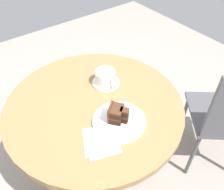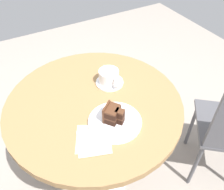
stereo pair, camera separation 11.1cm
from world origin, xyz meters
name	(u,v)px [view 1 (the left image)]	position (x,y,z in m)	size (l,w,h in m)	color
ground_plane	(99,179)	(0.00, 0.00, -0.01)	(4.40, 4.40, 0.01)	gray
cafe_table	(95,119)	(0.00, 0.00, 0.62)	(0.85, 0.85, 0.73)	olive
saucer	(106,83)	(-0.08, 0.13, 0.73)	(0.14, 0.14, 0.01)	white
coffee_cup	(106,77)	(-0.08, 0.13, 0.78)	(0.14, 0.10, 0.07)	white
teaspoon	(101,78)	(-0.12, 0.13, 0.74)	(0.06, 0.08, 0.00)	silver
cake_plate	(119,121)	(0.16, 0.02, 0.74)	(0.23, 0.23, 0.01)	white
cake_slice	(117,114)	(0.15, 0.02, 0.78)	(0.10, 0.09, 0.08)	black
fork	(119,131)	(0.21, -0.01, 0.74)	(0.02, 0.15, 0.00)	silver
napkin	(101,142)	(0.20, -0.10, 0.73)	(0.20, 0.19, 0.00)	beige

